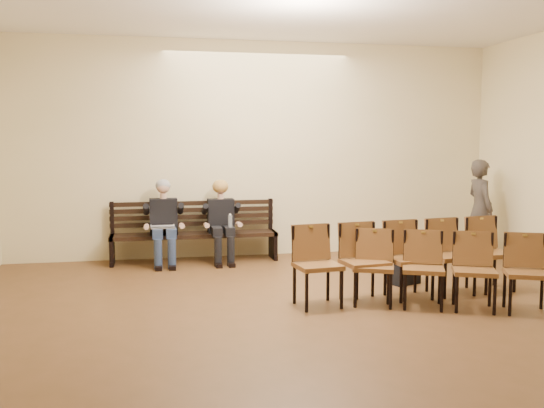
{
  "coord_description": "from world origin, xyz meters",
  "views": [
    {
      "loc": [
        -1.76,
        -4.81,
        1.9
      ],
      "look_at": [
        0.05,
        4.05,
        0.95
      ],
      "focal_mm": 40.0,
      "sensor_mm": 36.0,
      "label": 1
    }
  ],
  "objects": [
    {
      "name": "chair_row_back",
      "position": [
        1.54,
        1.37,
        0.44
      ],
      "size": [
        2.14,
        1.27,
        0.87
      ],
      "primitive_type": "cube",
      "rotation": [
        0.0,
        0.0,
        -0.4
      ],
      "color": "brown",
      "rests_on": "ground"
    },
    {
      "name": "chair_row_front",
      "position": [
        1.3,
        1.89,
        0.47
      ],
      "size": [
        2.91,
        0.85,
        0.94
      ],
      "primitive_type": "cube",
      "rotation": [
        0.0,
        0.0,
        0.12
      ],
      "color": "brown",
      "rests_on": "ground"
    },
    {
      "name": "seated_man",
      "position": [
        -1.54,
        4.53,
        0.63
      ],
      "size": [
        0.52,
        0.73,
        1.26
      ],
      "primitive_type": null,
      "color": "black",
      "rests_on": "ground"
    },
    {
      "name": "passerby",
      "position": [
        3.5,
        4.05,
        0.92
      ],
      "size": [
        0.44,
        0.67,
        1.83
      ],
      "primitive_type": "imported",
      "rotation": [
        0.0,
        0.0,
        1.57
      ],
      "color": "#3B3530",
      "rests_on": "ground"
    },
    {
      "name": "room_walls",
      "position": [
        0.0,
        0.79,
        2.54
      ],
      "size": [
        8.02,
        10.01,
        3.51
      ],
      "color": "beige",
      "rests_on": "ground"
    },
    {
      "name": "ground",
      "position": [
        0.0,
        0.0,
        0.0
      ],
      "size": [
        10.0,
        10.0,
        0.0
      ],
      "primitive_type": "plane",
      "color": "brown",
      "rests_on": "ground"
    },
    {
      "name": "water_bottle",
      "position": [
        -0.55,
        4.31,
        0.56
      ],
      "size": [
        0.07,
        0.07,
        0.21
      ],
      "primitive_type": "cylinder",
      "rotation": [
        0.0,
        0.0,
        -0.03
      ],
      "color": "silver",
      "rests_on": "bench"
    },
    {
      "name": "seated_woman",
      "position": [
        -0.65,
        4.53,
        0.59
      ],
      "size": [
        0.5,
        0.7,
        1.17
      ],
      "primitive_type": null,
      "color": "black",
      "rests_on": "ground"
    },
    {
      "name": "laptop",
      "position": [
        -1.56,
        4.38,
        0.58
      ],
      "size": [
        0.39,
        0.32,
        0.26
      ],
      "primitive_type": "cube",
      "rotation": [
        0.0,
        0.0,
        -0.12
      ],
      "color": "#B3B4B8",
      "rests_on": "bench"
    },
    {
      "name": "bag",
      "position": [
        1.54,
        2.6,
        0.15
      ],
      "size": [
        0.46,
        0.39,
        0.29
      ],
      "primitive_type": "cube",
      "rotation": [
        0.0,
        0.0,
        0.37
      ],
      "color": "black",
      "rests_on": "ground"
    },
    {
      "name": "bench",
      "position": [
        -1.07,
        4.65,
        0.23
      ],
      "size": [
        2.6,
        0.9,
        0.45
      ],
      "primitive_type": "cube",
      "color": "black",
      "rests_on": "ground"
    }
  ]
}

